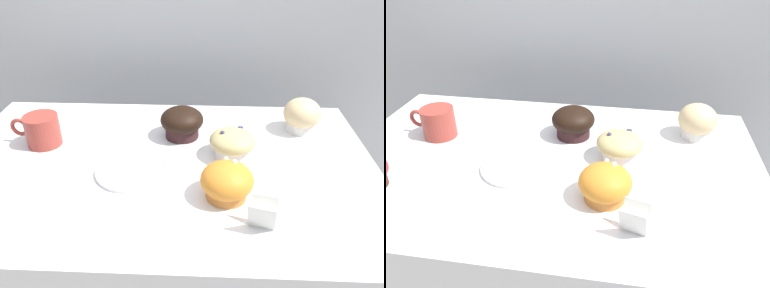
% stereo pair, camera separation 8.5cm
% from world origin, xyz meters
% --- Properties ---
extents(wall_back, '(3.20, 0.10, 1.80)m').
position_xyz_m(wall_back, '(0.00, 0.60, 0.90)').
color(wall_back, '#B2B7BC').
rests_on(wall_back, ground).
extents(muffin_front_center, '(0.11, 0.11, 0.08)m').
position_xyz_m(muffin_front_center, '(0.04, 0.13, 0.96)').
color(muffin_front_center, '#331B1D').
rests_on(muffin_front_center, display_counter).
extents(muffin_back_left, '(0.11, 0.11, 0.08)m').
position_xyz_m(muffin_back_left, '(0.15, -0.12, 0.95)').
color(muffin_back_left, '#CD7C35').
rests_on(muffin_back_left, display_counter).
extents(muffin_front_left, '(0.10, 0.10, 0.09)m').
position_xyz_m(muffin_front_left, '(0.36, 0.17, 0.96)').
color(muffin_front_left, white).
rests_on(muffin_front_left, display_counter).
extents(muffin_front_right, '(0.11, 0.11, 0.07)m').
position_xyz_m(muffin_front_right, '(0.17, 0.04, 0.95)').
color(muffin_front_right, silver).
rests_on(muffin_front_right, display_counter).
extents(coffee_cup, '(0.13, 0.08, 0.08)m').
position_xyz_m(coffee_cup, '(-0.30, 0.07, 0.96)').
color(coffee_cup, '#99382D').
rests_on(coffee_cup, display_counter).
extents(serving_plate, '(0.16, 0.16, 0.01)m').
position_xyz_m(serving_plate, '(-0.06, -0.04, 0.92)').
color(serving_plate, white).
rests_on(serving_plate, display_counter).
extents(price_card, '(0.06, 0.05, 0.06)m').
position_xyz_m(price_card, '(0.21, -0.21, 0.95)').
color(price_card, white).
rests_on(price_card, display_counter).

